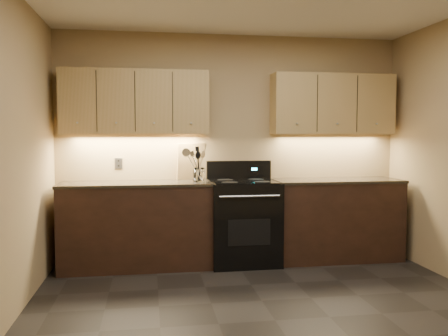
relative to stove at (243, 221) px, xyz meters
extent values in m
plane|color=black|center=(-0.08, -1.68, -0.48)|extent=(4.00, 4.00, 0.00)
cube|color=#9C8A5C|center=(-0.08, 0.32, 0.82)|extent=(4.00, 0.04, 2.60)
cube|color=black|center=(-1.18, 0.02, -0.03)|extent=(1.60, 0.60, 0.90)
cube|color=#393024|center=(-1.18, 0.02, 0.44)|extent=(1.62, 0.62, 0.03)
cube|color=black|center=(1.10, 0.02, -0.03)|extent=(1.44, 0.60, 0.90)
cube|color=#393024|center=(1.10, 0.02, 0.44)|extent=(1.46, 0.62, 0.03)
cube|color=black|center=(0.00, -0.01, -0.02)|extent=(0.76, 0.65, 0.92)
cube|color=black|center=(0.00, -0.01, 0.45)|extent=(0.70, 0.60, 0.01)
cube|color=black|center=(0.00, 0.28, 0.55)|extent=(0.76, 0.07, 0.22)
cube|color=#19E5F2|center=(0.18, 0.24, 0.56)|extent=(0.06, 0.00, 0.03)
cylinder|color=silver|center=(0.00, -0.35, 0.32)|extent=(0.65, 0.02, 0.02)
cube|color=black|center=(0.00, -0.33, -0.07)|extent=(0.46, 0.00, 0.28)
cylinder|color=black|center=(-0.18, -0.16, 0.45)|extent=(0.18, 0.18, 0.00)
cylinder|color=black|center=(0.18, -0.16, 0.45)|extent=(0.18, 0.18, 0.00)
cylinder|color=black|center=(-0.18, 0.14, 0.45)|extent=(0.18, 0.18, 0.00)
cylinder|color=black|center=(0.18, 0.14, 0.45)|extent=(0.18, 0.18, 0.00)
cube|color=tan|center=(-1.18, 0.17, 1.32)|extent=(1.60, 0.30, 0.70)
cube|color=tan|center=(1.10, 0.17, 1.32)|extent=(1.44, 0.30, 0.70)
cube|color=#B2B5BA|center=(-1.38, 0.31, 0.64)|extent=(0.08, 0.01, 0.12)
cylinder|color=white|center=(-0.50, -0.01, 0.53)|extent=(0.15, 0.15, 0.15)
cylinder|color=white|center=(-0.50, -0.01, 0.46)|extent=(0.12, 0.12, 0.02)
cube|color=#DDB677|center=(-0.56, 0.29, 0.66)|extent=(0.34, 0.16, 0.42)
camera|label=1|loc=(-1.03, -5.17, 0.96)|focal=38.00mm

